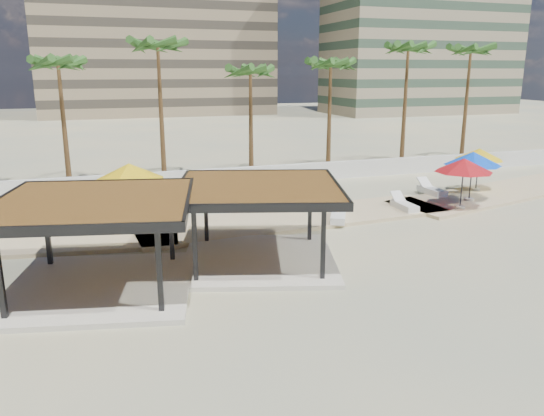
% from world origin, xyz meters
% --- Properties ---
extents(ground, '(200.00, 200.00, 0.00)m').
position_xyz_m(ground, '(0.00, 0.00, 0.00)').
color(ground, tan).
rests_on(ground, ground).
extents(promenade, '(44.45, 7.97, 0.24)m').
position_xyz_m(promenade, '(2.00, 7.67, 0.06)').
color(promenade, '#C6B284').
rests_on(promenade, ground).
extents(boundary_wall, '(56.00, 0.30, 1.20)m').
position_xyz_m(boundary_wall, '(0.00, 16.00, 0.60)').
color(boundary_wall, silver).
rests_on(boundary_wall, ground).
extents(building_mid, '(38.00, 16.00, 30.40)m').
position_xyz_m(building_mid, '(4.00, 78.00, 14.27)').
color(building_mid, '#847259').
rests_on(building_mid, ground).
extents(building_east, '(32.00, 15.00, 36.40)m').
position_xyz_m(building_east, '(48.00, 66.00, 17.27)').
color(building_east, gray).
rests_on(building_east, ground).
extents(pavilion_central, '(7.64, 7.64, 3.11)m').
position_xyz_m(pavilion_central, '(-1.60, 1.91, 1.86)').
color(pavilion_central, beige).
rests_on(pavilion_central, ground).
extents(pavilion_west, '(7.56, 7.56, 3.21)m').
position_xyz_m(pavilion_west, '(-7.56, 1.06, 1.92)').
color(pavilion_west, beige).
rests_on(pavilion_west, ground).
extents(umbrella_b, '(4.14, 4.14, 2.96)m').
position_xyz_m(umbrella_b, '(-5.92, 8.15, 2.72)').
color(umbrella_b, beige).
rests_on(umbrella_b, promenade).
extents(umbrella_c, '(3.83, 3.83, 2.68)m').
position_xyz_m(umbrella_c, '(10.85, 5.80, 2.49)').
color(umbrella_c, beige).
rests_on(umbrella_c, promenade).
extents(umbrella_d, '(3.66, 3.66, 2.76)m').
position_xyz_m(umbrella_d, '(12.47, 7.12, 2.55)').
color(umbrella_d, beige).
rests_on(umbrella_d, promenade).
extents(umbrella_e, '(3.46, 3.46, 2.57)m').
position_xyz_m(umbrella_e, '(14.63, 9.20, 2.39)').
color(umbrella_e, beige).
rests_on(umbrella_e, promenade).
extents(lounger_a, '(1.57, 2.11, 0.77)m').
position_xyz_m(lounger_a, '(-10.14, 8.57, 0.37)').
color(lounger_a, silver).
rests_on(lounger_a, promenade).
extents(lounger_b, '(1.56, 2.16, 0.79)m').
position_xyz_m(lounger_b, '(3.71, 5.84, 0.37)').
color(lounger_b, silver).
rests_on(lounger_b, promenade).
extents(lounger_c, '(0.73, 2.05, 0.77)m').
position_xyz_m(lounger_c, '(7.96, 6.68, 0.36)').
color(lounger_c, silver).
rests_on(lounger_c, promenade).
extents(lounger_d, '(0.76, 2.22, 0.83)m').
position_xyz_m(lounger_d, '(11.47, 9.25, 0.38)').
color(lounger_d, silver).
rests_on(lounger_d, promenade).
extents(palm_c, '(3.00, 3.00, 8.54)m').
position_xyz_m(palm_c, '(-9.00, 18.10, 7.42)').
color(palm_c, brown).
rests_on(palm_c, ground).
extents(palm_d, '(3.00, 3.00, 9.67)m').
position_xyz_m(palm_d, '(-3.00, 18.90, 8.48)').
color(palm_d, brown).
rests_on(palm_d, ground).
extents(palm_e, '(3.00, 3.00, 8.07)m').
position_xyz_m(palm_e, '(3.00, 18.40, 6.97)').
color(palm_e, brown).
rests_on(palm_e, ground).
extents(palm_f, '(3.00, 3.00, 8.55)m').
position_xyz_m(palm_f, '(9.00, 18.60, 7.43)').
color(palm_f, brown).
rests_on(palm_f, ground).
extents(palm_g, '(3.00, 3.00, 9.71)m').
position_xyz_m(palm_g, '(15.00, 18.20, 8.52)').
color(palm_g, brown).
rests_on(palm_g, ground).
extents(palm_h, '(3.00, 3.00, 9.66)m').
position_xyz_m(palm_h, '(21.00, 18.80, 8.48)').
color(palm_h, brown).
rests_on(palm_h, ground).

